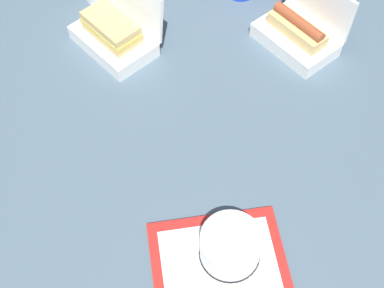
{
  "coord_description": "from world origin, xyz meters",
  "views": [
    {
      "loc": [
        -0.68,
        -0.05,
        0.99
      ],
      "look_at": [
        -0.04,
        -0.04,
        0.05
      ],
      "focal_mm": 50.0,
      "sensor_mm": 36.0,
      "label": 1
    }
  ],
  "objects": [
    {
      "name": "cake_container",
      "position": [
        -0.28,
        -0.12,
        0.05
      ],
      "size": [
        0.12,
        0.12,
        0.07
      ],
      "color": "black",
      "rests_on": "food_tray"
    },
    {
      "name": "clamshell_hotdog_left",
      "position": [
        0.3,
        -0.31,
        0.04
      ],
      "size": [
        0.24,
        0.23,
        0.16
      ],
      "color": "white",
      "rests_on": "ground_plane"
    },
    {
      "name": "ground_plane",
      "position": [
        0.0,
        0.0,
        0.0
      ],
      "size": [
        3.2,
        3.2,
        0.0
      ],
      "primitive_type": "plane",
      "color": "#4C6070"
    },
    {
      "name": "clamshell_sandwich_back",
      "position": [
        0.29,
        0.15,
        0.04
      ],
      "size": [
        0.25,
        0.25,
        0.17
      ],
      "color": "white",
      "rests_on": "ground_plane"
    }
  ]
}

